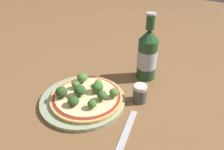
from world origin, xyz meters
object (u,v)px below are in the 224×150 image
object	(u,v)px
beer_bottle	(147,54)
pizza	(86,96)
pepper_shaker	(140,93)
fork	(125,135)

from	to	relation	value
beer_bottle	pizza	bearing A→B (deg)	-110.19
pepper_shaker	fork	bearing A→B (deg)	-75.07
pizza	pepper_shaker	bearing A→B (deg)	36.42
pizza	pepper_shaker	distance (m)	0.17
pizza	beer_bottle	world-z (taller)	beer_bottle
pizza	fork	bearing A→B (deg)	-14.78
pizza	pepper_shaker	size ratio (longest dim) A/B	3.90
beer_bottle	fork	size ratio (longest dim) A/B	1.26
beer_bottle	pepper_shaker	distance (m)	0.15
beer_bottle	pepper_shaker	size ratio (longest dim) A/B	4.13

